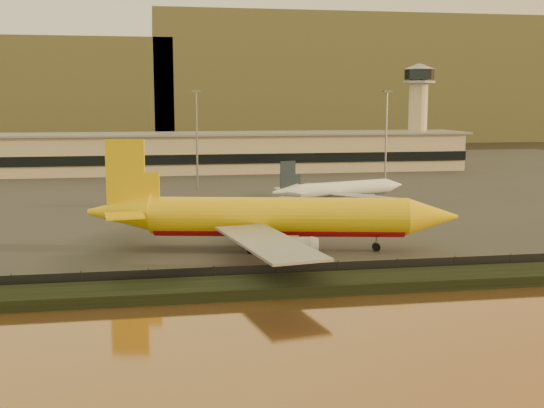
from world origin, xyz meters
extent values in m
plane|color=black|center=(0.00, 0.00, 0.00)|extent=(900.00, 900.00, 0.00)
cube|color=black|center=(0.00, -17.00, 0.70)|extent=(320.00, 7.00, 1.40)
cube|color=#2D2D2D|center=(0.00, 95.00, 0.10)|extent=(320.00, 220.00, 0.20)
cube|color=black|center=(0.00, -13.00, 1.30)|extent=(300.00, 0.05, 2.20)
cube|color=tan|center=(0.00, 125.00, 6.20)|extent=(160.00, 22.00, 12.00)
cube|color=black|center=(0.00, 113.80, 5.20)|extent=(160.00, 0.60, 3.00)
cube|color=gray|center=(0.00, 125.00, 12.50)|extent=(164.00, 24.00, 0.60)
cylinder|color=tan|center=(70.00, 131.00, 15.20)|extent=(6.40, 6.40, 30.00)
cylinder|color=black|center=(70.00, 131.00, 31.95)|extent=(10.40, 10.40, 3.50)
cone|color=gray|center=(70.00, 131.00, 34.70)|extent=(11.20, 11.20, 2.00)
cylinder|color=gray|center=(70.00, 131.00, 29.40)|extent=(11.20, 11.20, 0.80)
cylinder|color=slate|center=(-10.00, 80.00, 12.70)|extent=(0.50, 0.50, 25.00)
cube|color=slate|center=(-10.00, 80.00, 25.40)|extent=(2.20, 2.20, 0.40)
cylinder|color=slate|center=(40.00, 78.00, 12.70)|extent=(0.50, 0.50, 25.00)
cube|color=slate|center=(40.00, 78.00, 25.40)|extent=(2.20, 2.20, 0.40)
cube|color=brown|center=(90.00, 340.00, 35.00)|extent=(220.00, 160.00, 70.00)
cylinder|color=yellow|center=(-2.47, 4.99, 5.56)|extent=(39.40, 13.47, 5.64)
cylinder|color=red|center=(-2.47, 4.99, 4.57)|extent=(38.09, 12.04, 4.40)
cone|color=yellow|center=(20.38, 0.24, 5.56)|extent=(8.59, 7.07, 5.64)
cone|color=yellow|center=(-26.38, 9.96, 5.98)|extent=(10.71, 7.51, 5.64)
cube|color=yellow|center=(-25.31, 9.73, 12.19)|extent=(5.94, 1.66, 9.88)
cube|color=yellow|center=(-23.10, 15.04, 6.41)|extent=(7.37, 7.35, 0.34)
cube|color=yellow|center=(-25.40, 3.99, 6.41)|extent=(5.98, 5.92, 0.34)
cube|color=gray|center=(-0.47, 19.93, 4.57)|extent=(19.88, 24.53, 0.34)
cylinder|color=gray|center=(1.44, 15.79, 3.02)|extent=(7.01, 4.36, 3.10)
cube|color=gray|center=(-6.59, -9.51, 4.57)|extent=(11.83, 25.38, 0.34)
cylinder|color=gray|center=(-3.19, -6.47, 3.02)|extent=(7.01, 4.36, 3.10)
cylinder|color=black|center=(12.14, 1.95, 0.82)|extent=(1.42, 1.22, 1.24)
cylinder|color=slate|center=(12.14, 1.95, 1.47)|extent=(0.22, 0.22, 2.54)
cylinder|color=black|center=(-6.97, 3.33, 0.82)|extent=(1.42, 1.22, 1.24)
cylinder|color=slate|center=(-6.97, 3.33, 1.47)|extent=(0.22, 0.22, 2.54)
cylinder|color=black|center=(-5.94, 8.30, 0.82)|extent=(1.42, 1.22, 1.24)
cylinder|color=slate|center=(-5.94, 8.30, 1.47)|extent=(0.22, 0.22, 2.54)
cylinder|color=white|center=(20.79, 51.24, 3.36)|extent=(23.80, 10.76, 3.33)
cylinder|color=gray|center=(20.79, 51.24, 2.78)|extent=(22.93, 9.86, 2.60)
cone|color=white|center=(34.37, 55.78, 3.36)|extent=(5.48, 4.64, 3.33)
cone|color=white|center=(6.57, 46.49, 3.61)|extent=(6.74, 5.06, 3.33)
cube|color=#1C2632|center=(7.20, 46.70, 7.28)|extent=(3.56, 1.41, 5.83)
cube|color=white|center=(6.78, 50.07, 3.86)|extent=(3.36, 3.19, 0.20)
cube|color=white|center=(8.89, 43.75, 3.86)|extent=(4.56, 4.52, 0.20)
cube|color=gray|center=(17.25, 59.72, 2.78)|extent=(5.57, 15.24, 0.20)
cylinder|color=gray|center=(19.54, 58.11, 1.87)|extent=(4.37, 3.00, 1.83)
cube|color=gray|center=(23.06, 42.35, 2.78)|extent=(13.28, 14.42, 0.20)
cylinder|color=gray|center=(23.93, 45.01, 1.87)|extent=(4.37, 3.00, 1.83)
cylinder|color=black|center=(29.47, 54.15, 0.57)|extent=(0.88, 0.79, 0.73)
cylinder|color=slate|center=(29.47, 54.15, 0.95)|extent=(0.18, 0.18, 1.50)
cylinder|color=black|center=(18.89, 49.03, 0.57)|extent=(0.88, 0.79, 0.73)
cylinder|color=slate|center=(18.89, 49.03, 0.95)|extent=(0.18, 0.18, 1.50)
cylinder|color=black|center=(17.94, 51.87, 0.57)|extent=(0.88, 0.79, 0.73)
cylinder|color=slate|center=(17.94, 51.87, 0.95)|extent=(0.18, 0.18, 1.50)
cube|color=yellow|center=(19.95, 25.07, 1.17)|extent=(4.73, 3.49, 1.94)
cube|color=white|center=(-13.14, 32.42, 1.21)|extent=(4.56, 2.17, 2.02)
camera|label=1|loc=(-21.00, -95.60, 22.80)|focal=45.00mm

